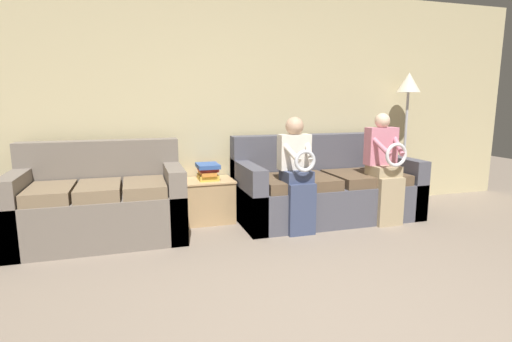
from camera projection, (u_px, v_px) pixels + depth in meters
name	position (u px, v px, depth m)	size (l,w,h in m)	color
wall_back	(237.00, 104.00, 4.57)	(7.56, 0.06, 2.55)	#C6B789
couch_main	(325.00, 189.00, 4.52)	(2.01, 0.90, 0.92)	#4C4C56
couch_side	(101.00, 204.00, 3.80)	(1.53, 0.86, 0.92)	#70665B
child_left_seated	(297.00, 170.00, 3.96)	(0.33, 0.38, 1.15)	#384260
child_right_seated	(385.00, 165.00, 4.25)	(0.35, 0.37, 1.18)	tan
side_shelf	(208.00, 200.00, 4.37)	(0.55, 0.45, 0.46)	tan
book_stack	(208.00, 171.00, 4.31)	(0.23, 0.30, 0.18)	gold
floor_lamp	(408.00, 96.00, 4.91)	(0.29, 0.29, 1.65)	#2D2B28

